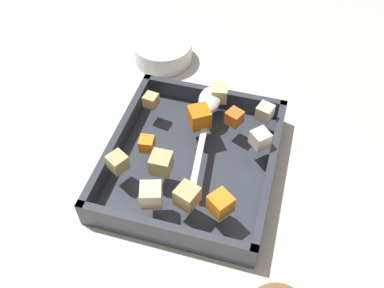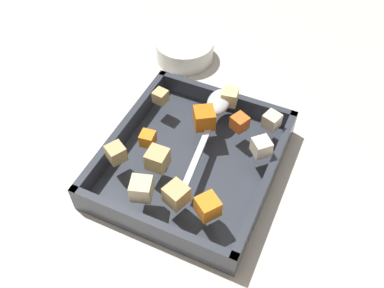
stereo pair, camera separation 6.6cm
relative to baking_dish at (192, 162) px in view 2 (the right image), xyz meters
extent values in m
plane|color=beige|center=(0.01, -0.02, -0.01)|extent=(4.00, 4.00, 0.00)
cube|color=#333842|center=(0.00, 0.00, -0.01)|extent=(0.30, 0.26, 0.01)
cube|color=#333842|center=(0.00, -0.13, 0.02)|extent=(0.30, 0.01, 0.04)
cube|color=#333842|center=(0.00, 0.13, 0.02)|extent=(0.30, 0.01, 0.04)
cube|color=#333842|center=(-0.14, 0.00, 0.02)|extent=(0.01, 0.26, 0.04)
cube|color=#333842|center=(0.14, 0.00, 0.02)|extent=(0.01, 0.26, 0.04)
cube|color=orange|center=(0.10, 0.07, 0.05)|extent=(0.04, 0.04, 0.03)
cube|color=orange|center=(-0.05, 0.00, 0.05)|extent=(0.05, 0.05, 0.03)
cube|color=orange|center=(0.02, -0.07, 0.05)|extent=(0.02, 0.02, 0.02)
cube|color=orange|center=(-0.07, 0.05, 0.05)|extent=(0.03, 0.03, 0.02)
cube|color=#E0CC89|center=(-0.12, 0.02, 0.05)|extent=(0.03, 0.03, 0.03)
cube|color=tan|center=(-0.07, -0.09, 0.05)|extent=(0.03, 0.03, 0.02)
cube|color=tan|center=(0.10, 0.02, 0.05)|extent=(0.04, 0.04, 0.03)
cube|color=beige|center=(0.11, -0.03, 0.05)|extent=(0.04, 0.04, 0.03)
cube|color=tan|center=(0.05, -0.03, 0.05)|extent=(0.03, 0.03, 0.03)
cube|color=tan|center=(0.07, -0.10, 0.05)|extent=(0.04, 0.04, 0.03)
cube|color=beige|center=(-0.10, 0.10, 0.05)|extent=(0.03, 0.03, 0.02)
cube|color=silver|center=(-0.04, 0.10, 0.05)|extent=(0.04, 0.04, 0.03)
ellipsoid|color=silver|center=(-0.11, 0.00, 0.05)|extent=(0.07, 0.05, 0.02)
cube|color=silver|center=(0.00, 0.01, 0.04)|extent=(0.15, 0.03, 0.01)
cylinder|color=silver|center=(-0.26, -0.14, 0.01)|extent=(0.12, 0.12, 0.04)
camera|label=1|loc=(0.41, 0.12, 0.55)|focal=39.29mm
camera|label=2|loc=(0.39, 0.18, 0.55)|focal=39.29mm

